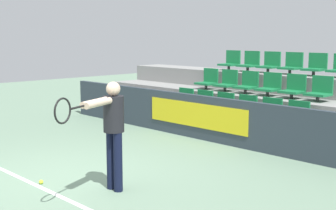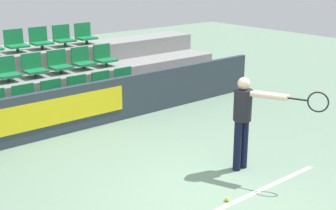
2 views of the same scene
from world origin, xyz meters
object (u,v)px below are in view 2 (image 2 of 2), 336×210
at_px(tennis_player, 247,115).
at_px(stadium_chair_8, 34,67).
at_px(stadium_chair_4, 104,85).
at_px(stadium_chair_14, 16,42).
at_px(stadium_chair_17, 85,35).
at_px(stadium_chair_5, 126,81).
at_px(stadium_chair_2, 54,94).
at_px(stadium_chair_16, 63,37).
at_px(stadium_chair_3, 80,90).
at_px(stadium_chair_9, 59,63).
at_px(stadium_chair_10, 82,60).
at_px(stadium_chair_15, 40,40).
at_px(stadium_chair_11, 104,57).
at_px(stadium_chair_7, 7,71).
at_px(stadium_chair_1, 26,100).
at_px(tennis_ball, 227,199).

bearing_deg(tennis_player, stadium_chair_8, 83.44).
relative_size(stadium_chair_4, stadium_chair_14, 1.00).
bearing_deg(stadium_chair_17, stadium_chair_5, -90.00).
bearing_deg(stadium_chair_2, stadium_chair_16, 55.68).
height_order(stadium_chair_3, stadium_chair_9, stadium_chair_9).
relative_size(stadium_chair_3, stadium_chair_10, 1.00).
xyz_separation_m(stadium_chair_14, stadium_chair_16, (1.23, 0.00, 0.00)).
bearing_deg(stadium_chair_17, stadium_chair_2, -135.67).
distance_m(stadium_chair_10, stadium_chair_17, 1.18).
bearing_deg(stadium_chair_3, stadium_chair_17, 55.68).
distance_m(stadium_chair_8, stadium_chair_14, 1.01).
distance_m(stadium_chair_10, stadium_chair_15, 1.18).
xyz_separation_m(stadium_chair_9, stadium_chair_11, (1.23, 0.00, 0.00)).
distance_m(stadium_chair_7, stadium_chair_14, 1.18).
height_order(stadium_chair_1, stadium_chair_11, stadium_chair_11).
xyz_separation_m(stadium_chair_14, tennis_ball, (0.35, -6.53, -1.50)).
xyz_separation_m(stadium_chair_16, stadium_chair_17, (0.62, 0.00, 0.00)).
height_order(stadium_chair_14, stadium_chair_15, same).
bearing_deg(stadium_chair_4, stadium_chair_3, 180.00).
height_order(stadium_chair_8, stadium_chair_16, stadium_chair_16).
height_order(stadium_chair_2, stadium_chair_15, stadium_chair_15).
bearing_deg(stadium_chair_10, stadium_chair_2, -143.78).
bearing_deg(stadium_chair_3, stadium_chair_2, 180.00).
bearing_deg(stadium_chair_4, stadium_chair_17, 71.16).
distance_m(stadium_chair_4, tennis_player, 4.16).
distance_m(stadium_chair_2, tennis_player, 4.37).
xyz_separation_m(stadium_chair_1, stadium_chair_14, (0.62, 1.81, 0.88)).
relative_size(stadium_chair_4, stadium_chair_7, 1.00).
distance_m(stadium_chair_1, stadium_chair_4, 1.85).
distance_m(stadium_chair_1, stadium_chair_7, 1.01).
relative_size(stadium_chair_1, stadium_chair_4, 1.00).
relative_size(stadium_chair_1, tennis_player, 0.33).
distance_m(stadium_chair_9, tennis_player, 5.10).
relative_size(stadium_chair_10, tennis_ball, 7.94).
bearing_deg(stadium_chair_11, stadium_chair_9, 180.00).
xyz_separation_m(stadium_chair_3, stadium_chair_10, (0.62, 0.90, 0.44)).
relative_size(stadium_chair_9, stadium_chair_10, 1.00).
bearing_deg(tennis_player, stadium_chair_2, 86.55).
relative_size(stadium_chair_5, stadium_chair_8, 1.00).
bearing_deg(stadium_chair_16, stadium_chair_15, 180.00).
relative_size(stadium_chair_8, tennis_ball, 7.94).
height_order(stadium_chair_2, stadium_chair_17, stadium_chair_17).
xyz_separation_m(stadium_chair_3, stadium_chair_16, (0.62, 1.81, 0.88)).
distance_m(stadium_chair_2, tennis_ball, 4.77).
bearing_deg(tennis_player, stadium_chair_4, 70.11).
height_order(stadium_chair_3, stadium_chair_10, stadium_chair_10).
height_order(stadium_chair_16, stadium_chair_17, same).
distance_m(stadium_chair_11, stadium_chair_15, 1.59).
distance_m(stadium_chair_11, tennis_player, 5.07).
height_order(stadium_chair_15, stadium_chair_17, same).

